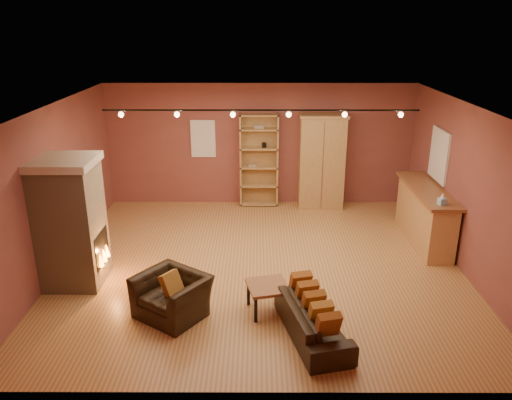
{
  "coord_description": "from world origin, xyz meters",
  "views": [
    {
      "loc": [
        -0.06,
        -7.98,
        4.11
      ],
      "look_at": [
        -0.08,
        0.2,
        1.15
      ],
      "focal_mm": 35.0,
      "sensor_mm": 36.0,
      "label": 1
    }
  ],
  "objects_px": {
    "armoire": "(321,161)",
    "bar_counter": "(425,215)",
    "fireplace": "(71,222)",
    "armchair": "(172,289)",
    "loveseat": "(313,314)",
    "coffee_table": "(268,289)",
    "bookcase": "(259,159)"
  },
  "relations": [
    {
      "from": "armoire",
      "to": "bar_counter",
      "type": "bearing_deg",
      "value": -47.17
    },
    {
      "from": "fireplace",
      "to": "armchair",
      "type": "xyz_separation_m",
      "value": [
        1.74,
        -1.01,
        -0.64
      ]
    },
    {
      "from": "armchair",
      "to": "bar_counter",
      "type": "bearing_deg",
      "value": 65.72
    },
    {
      "from": "loveseat",
      "to": "coffee_table",
      "type": "bearing_deg",
      "value": 30.83
    },
    {
      "from": "bookcase",
      "to": "armchair",
      "type": "distance_m",
      "value": 4.96
    },
    {
      "from": "bar_counter",
      "to": "armoire",
      "type": "bearing_deg",
      "value": 132.83
    },
    {
      "from": "bar_counter",
      "to": "armchair",
      "type": "distance_m",
      "value": 5.22
    },
    {
      "from": "loveseat",
      "to": "armchair",
      "type": "distance_m",
      "value": 2.07
    },
    {
      "from": "fireplace",
      "to": "bar_counter",
      "type": "height_order",
      "value": "fireplace"
    },
    {
      "from": "armoire",
      "to": "bar_counter",
      "type": "xyz_separation_m",
      "value": [
        1.8,
        -1.94,
        -0.53
      ]
    },
    {
      "from": "fireplace",
      "to": "loveseat",
      "type": "distance_m",
      "value": 4.1
    },
    {
      "from": "fireplace",
      "to": "coffee_table",
      "type": "bearing_deg",
      "value": -16.03
    },
    {
      "from": "armchair",
      "to": "coffee_table",
      "type": "bearing_deg",
      "value": 39.54
    },
    {
      "from": "bookcase",
      "to": "armoire",
      "type": "height_order",
      "value": "armoire"
    },
    {
      "from": "bookcase",
      "to": "armchair",
      "type": "bearing_deg",
      "value": -105.15
    },
    {
      "from": "fireplace",
      "to": "armoire",
      "type": "xyz_separation_m",
      "value": [
        4.44,
        3.58,
        0.03
      ]
    },
    {
      "from": "armoire",
      "to": "coffee_table",
      "type": "height_order",
      "value": "armoire"
    },
    {
      "from": "armoire",
      "to": "armchair",
      "type": "distance_m",
      "value": 5.36
    },
    {
      "from": "bar_counter",
      "to": "loveseat",
      "type": "relative_size",
      "value": 1.34
    },
    {
      "from": "bookcase",
      "to": "coffee_table",
      "type": "height_order",
      "value": "bookcase"
    },
    {
      "from": "bookcase",
      "to": "armoire",
      "type": "distance_m",
      "value": 1.43
    },
    {
      "from": "bookcase",
      "to": "coffee_table",
      "type": "distance_m",
      "value": 4.7
    },
    {
      "from": "fireplace",
      "to": "loveseat",
      "type": "height_order",
      "value": "fireplace"
    },
    {
      "from": "bar_counter",
      "to": "coffee_table",
      "type": "height_order",
      "value": "bar_counter"
    },
    {
      "from": "armoire",
      "to": "fireplace",
      "type": "bearing_deg",
      "value": -141.17
    },
    {
      "from": "armoire",
      "to": "armchair",
      "type": "height_order",
      "value": "armoire"
    },
    {
      "from": "armchair",
      "to": "coffee_table",
      "type": "distance_m",
      "value": 1.41
    },
    {
      "from": "bar_counter",
      "to": "armchair",
      "type": "relative_size",
      "value": 1.98
    },
    {
      "from": "bookcase",
      "to": "loveseat",
      "type": "xyz_separation_m",
      "value": [
        0.72,
        -5.25,
        -0.75
      ]
    },
    {
      "from": "fireplace",
      "to": "bookcase",
      "type": "bearing_deg",
      "value": 51.03
    },
    {
      "from": "loveseat",
      "to": "bookcase",
      "type": "bearing_deg",
      "value": -5.88
    },
    {
      "from": "armoire",
      "to": "loveseat",
      "type": "height_order",
      "value": "armoire"
    }
  ]
}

